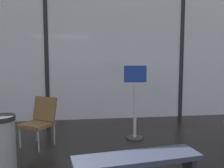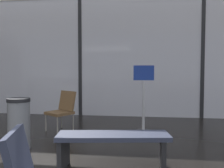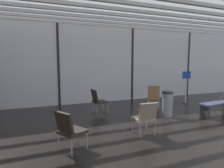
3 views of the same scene
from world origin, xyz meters
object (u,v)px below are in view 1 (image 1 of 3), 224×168
(parked_airplane, at_px, (30,45))
(waiting_bench, at_px, (137,164))
(lounge_chair_4, at_px, (40,118))
(info_sign, at_px, (135,105))
(trash_bin, at_px, (1,148))

(parked_airplane, height_order, waiting_bench, parked_airplane)
(parked_airplane, bearing_deg, lounge_chair_4, -78.30)
(info_sign, bearing_deg, lounge_chair_4, -176.74)
(lounge_chair_4, relative_size, waiting_bench, 0.57)
(waiting_bench, height_order, info_sign, info_sign)
(lounge_chair_4, distance_m, info_sign, 1.80)
(lounge_chair_4, distance_m, waiting_bench, 2.31)
(waiting_bench, relative_size, info_sign, 1.07)
(lounge_chair_4, bearing_deg, parked_airplane, 134.90)
(waiting_bench, distance_m, info_sign, 2.03)
(lounge_chair_4, height_order, trash_bin, lounge_chair_4)
(trash_bin, distance_m, info_sign, 2.52)
(parked_airplane, relative_size, waiting_bench, 7.37)
(info_sign, bearing_deg, trash_bin, -146.31)
(parked_airplane, relative_size, lounge_chair_4, 13.05)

